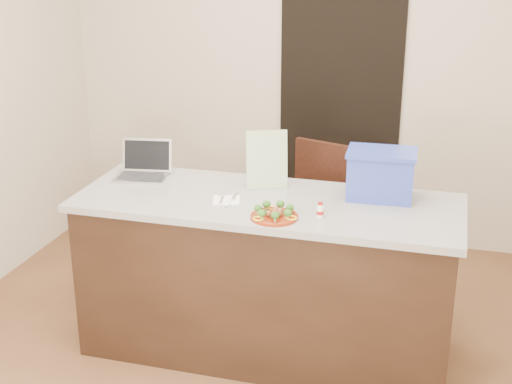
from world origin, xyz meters
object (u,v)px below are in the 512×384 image
(island, at_px, (267,277))
(laptop, at_px, (144,167))
(plate, at_px, (274,216))
(blue_box, at_px, (381,174))
(chair, at_px, (321,209))
(yogurt_bottle, at_px, (320,211))
(napkin, at_px, (226,200))

(island, distance_m, laptop, 0.96)
(laptop, bearing_deg, island, -22.63)
(island, distance_m, plate, 0.54)
(blue_box, xyz_separation_m, chair, (-0.43, 0.66, -0.50))
(island, relative_size, laptop, 6.38)
(plate, distance_m, blue_box, 0.66)
(yogurt_bottle, relative_size, blue_box, 0.20)
(chair, bearing_deg, blue_box, -38.57)
(yogurt_bottle, bearing_deg, blue_box, 54.95)
(napkin, bearing_deg, plate, -29.13)
(yogurt_bottle, distance_m, blue_box, 0.46)
(plate, height_order, napkin, plate)
(napkin, distance_m, blue_box, 0.83)
(chair, bearing_deg, plate, -73.70)
(napkin, relative_size, yogurt_bottle, 1.84)
(yogurt_bottle, relative_size, chair, 0.08)
(plate, bearing_deg, blue_box, 43.00)
(island, distance_m, blue_box, 0.85)
(blue_box, height_order, chair, blue_box)
(laptop, distance_m, blue_box, 1.37)
(island, distance_m, chair, 0.88)
(chair, bearing_deg, napkin, -91.92)
(yogurt_bottle, distance_m, chair, 1.12)
(blue_box, bearing_deg, chair, 120.65)
(napkin, height_order, laptop, laptop)
(plate, height_order, laptop, laptop)
(yogurt_bottle, xyz_separation_m, laptop, (-1.11, 0.36, 0.02))
(plate, bearing_deg, chair, 88.08)
(laptop, height_order, blue_box, blue_box)
(plate, distance_m, chair, 1.17)
(yogurt_bottle, bearing_deg, plate, -160.57)
(island, xyz_separation_m, plate, (0.10, -0.24, 0.47))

